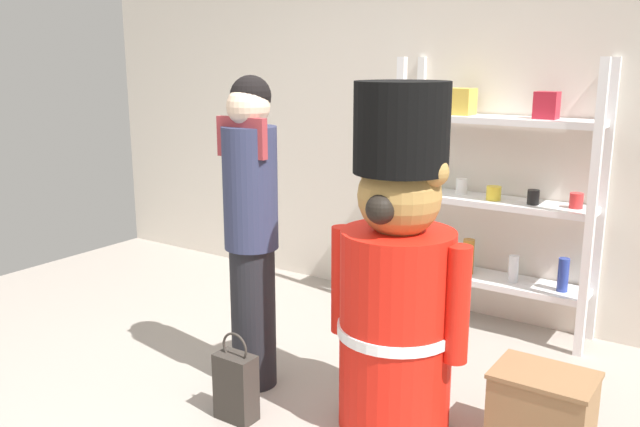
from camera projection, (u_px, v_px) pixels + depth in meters
name	position (u px, v px, depth m)	size (l,w,h in m)	color
back_wall	(447.00, 122.00, 4.54)	(6.40, 0.12, 2.60)	silver
merchandise_shelf	(494.00, 195.00, 4.22)	(1.28, 0.35, 1.74)	white
teddy_bear_guard	(397.00, 279.00, 3.04)	(0.71, 0.55, 1.63)	red
person_shopper	(251.00, 224.00, 3.41)	(0.29, 0.28, 1.65)	black
shopping_bag	(236.00, 386.00, 3.22)	(0.20, 0.12, 0.45)	#332D28
display_crate	(542.00, 412.00, 2.95)	(0.44, 0.32, 0.38)	olive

